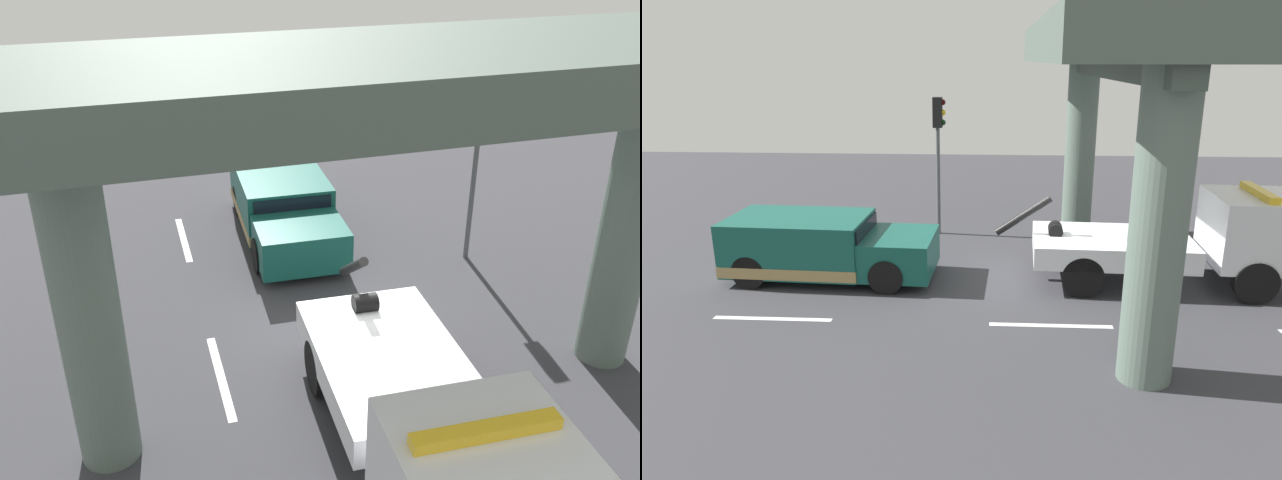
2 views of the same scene
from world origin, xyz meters
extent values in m
cube|color=#38383D|center=(0.00, 0.00, -0.05)|extent=(60.00, 40.00, 0.10)
cube|color=silver|center=(-6.00, -2.62, 0.00)|extent=(2.60, 0.16, 0.01)
cube|color=silver|center=(0.00, -2.62, 0.00)|extent=(2.60, 0.16, 0.01)
cube|color=white|center=(1.68, 0.05, 0.93)|extent=(3.94, 2.57, 0.55)
cube|color=maroon|center=(1.74, 1.25, 0.84)|extent=(3.65, 0.18, 0.20)
cylinder|color=black|center=(-0.51, 0.15, 1.66)|extent=(1.42, 0.24, 1.07)
cylinder|color=black|center=(0.30, 0.11, 1.32)|extent=(0.38, 0.47, 0.36)
cube|color=yellow|center=(5.01, -0.10, 2.38)|extent=(0.32, 1.93, 0.16)
cylinder|color=black|center=(0.96, 1.12, 0.50)|extent=(1.01, 0.36, 1.00)
cylinder|color=black|center=(0.87, -0.95, 0.50)|extent=(1.01, 0.36, 1.00)
cube|color=#145147|center=(-6.18, 0.03, 0.91)|extent=(3.55, 2.35, 1.35)
cube|color=#145147|center=(-3.59, -0.09, 0.71)|extent=(1.82, 2.19, 0.95)
cube|color=black|center=(-4.44, -0.05, 1.20)|extent=(0.15, 1.94, 0.59)
cube|color=#9E8451|center=(-6.18, 0.03, 0.41)|extent=(3.57, 2.37, 0.28)
cylinder|color=black|center=(-3.70, 0.88, 0.42)|extent=(0.85, 0.32, 0.84)
cylinder|color=black|center=(-3.79, -1.04, 0.42)|extent=(0.85, 0.32, 0.84)
cylinder|color=black|center=(-7.09, 1.03, 0.42)|extent=(0.85, 0.32, 0.84)
cylinder|color=black|center=(-7.17, -0.89, 0.42)|extent=(0.85, 0.32, 0.84)
cylinder|color=#596B60|center=(1.44, 4.62, 2.66)|extent=(0.94, 0.94, 5.32)
cylinder|color=#596B60|center=(1.44, -4.62, 2.66)|extent=(0.94, 0.94, 5.32)
cube|color=#4B5B52|center=(1.44, 0.00, 5.76)|extent=(3.60, 11.25, 0.87)
cube|color=#3E4A43|center=(1.44, 0.00, 5.14)|extent=(0.50, 10.85, 0.36)
cylinder|color=#515456|center=(-3.00, 4.01, 1.69)|extent=(0.12, 0.12, 3.38)
cube|color=black|center=(-3.00, 4.01, 3.83)|extent=(0.28, 0.32, 0.90)
sphere|color=#360605|center=(-2.84, 4.01, 4.13)|extent=(0.18, 0.18, 0.18)
sphere|color=gold|center=(-2.84, 4.01, 3.83)|extent=(0.18, 0.18, 0.18)
sphere|color=black|center=(-2.84, 4.01, 3.53)|extent=(0.18, 0.18, 0.18)
camera|label=1|loc=(10.48, -3.81, 8.13)|focal=38.67mm
camera|label=2|loc=(-1.25, -13.91, 5.41)|focal=32.71mm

